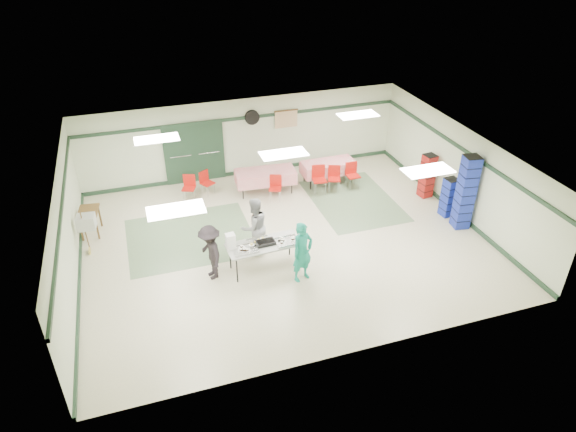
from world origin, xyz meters
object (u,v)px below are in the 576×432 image
object	(u,v)px
volunteer_teal	(302,252)
chair_loose_a	(206,180)
volunteer_grey	(254,227)
crate_stack_blue_a	(449,197)
chair_b	(319,176)
chair_a	(334,176)
crate_stack_red	(427,176)
crate_stack_blue_b	(466,193)
chair_d	(275,185)
office_printer	(86,222)
broom	(85,231)
chair_c	(352,172)
volunteer_dark	(210,252)
dining_table_b	(265,176)
printer_table	(89,214)
serving_table	(264,245)
dining_table_a	(328,167)
chair_loose_b	(189,185)

from	to	relation	value
volunteer_teal	chair_loose_a	size ratio (longest dim) A/B	2.04
volunteer_grey	crate_stack_blue_a	world-z (taller)	volunteer_grey
volunteer_teal	crate_stack_blue_a	size ratio (longest dim) A/B	1.32
chair_loose_a	chair_b	bearing A→B (deg)	-47.29
chair_a	crate_stack_red	xyz separation A→B (m)	(2.66, -1.31, 0.20)
crate_stack_blue_b	chair_a	bearing A→B (deg)	129.18
chair_loose_a	volunteer_grey	bearing A→B (deg)	-111.10
chair_d	office_printer	bearing A→B (deg)	-146.22
crate_stack_red	broom	bearing A→B (deg)	179.63
chair_c	volunteer_teal	bearing A→B (deg)	-128.89
volunteer_dark	chair_d	bearing A→B (deg)	131.58
chair_loose_a	office_printer	size ratio (longest dim) A/B	1.71
dining_table_b	chair_loose_a	bearing A→B (deg)	170.80
chair_a	crate_stack_blue_b	xyz separation A→B (m)	(2.66, -3.26, 0.61)
crate_stack_red	chair_c	bearing A→B (deg)	146.81
chair_b	printer_table	world-z (taller)	chair_b
volunteer_dark	crate_stack_red	bearing A→B (deg)	95.95
volunteer_dark	chair_b	bearing A→B (deg)	119.28
serving_table	printer_table	distance (m)	5.31
volunteer_grey	crate_stack_blue_b	bearing A→B (deg)	159.14
dining_table_a	dining_table_b	distance (m)	2.20
chair_c	volunteer_grey	bearing A→B (deg)	-147.55
crate_stack_red	office_printer	world-z (taller)	crate_stack_red
chair_b	office_printer	xyz separation A→B (m)	(-7.11, -1.24, 0.35)
crate_stack_blue_a	crate_stack_blue_b	size ratio (longest dim) A/B	0.54
broom	office_printer	bearing A→B (deg)	15.81
volunteer_grey	chair_c	xyz separation A→B (m)	(4.05, 2.70, -0.29)
crate_stack_red	office_printer	size ratio (longest dim) A/B	3.11
crate_stack_blue_a	chair_b	bearing A→B (deg)	140.93
dining_table_a	broom	bearing A→B (deg)	-167.95
chair_loose_b	crate_stack_blue_b	xyz separation A→B (m)	(7.30, -4.11, 0.62)
chair_loose_b	crate_stack_blue_a	distance (m)	8.06
dining_table_b	chair_c	bearing A→B (deg)	-6.59
chair_b	crate_stack_blue_a	size ratio (longest dim) A/B	0.76
volunteer_grey	dining_table_b	world-z (taller)	volunteer_grey
volunteer_grey	printer_table	world-z (taller)	volunteer_grey
printer_table	office_printer	world-z (taller)	office_printer
volunteer_teal	crate_stack_red	xyz separation A→B (m)	(5.24, 2.85, -0.09)
volunteer_teal	crate_stack_blue_a	xyz separation A→B (m)	(5.24, 1.58, -0.20)
chair_b	chair_loose_b	xyz separation A→B (m)	(-4.10, 0.83, -0.07)
crate_stack_blue_b	printer_table	size ratio (longest dim) A/B	2.52
chair_b	dining_table_b	bearing A→B (deg)	169.44
chair_loose_b	crate_stack_red	size ratio (longest dim) A/B	0.57
chair_d	chair_loose_a	bearing A→B (deg)	174.54
chair_loose_b	crate_stack_blue_b	size ratio (longest dim) A/B	0.37
chair_c	chair_d	world-z (taller)	chair_c
printer_table	dining_table_b	bearing A→B (deg)	15.69
dining_table_b	chair_b	bearing A→B (deg)	-14.02
dining_table_a	crate_stack_blue_b	size ratio (longest dim) A/B	0.80
volunteer_teal	dining_table_b	bearing A→B (deg)	65.46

